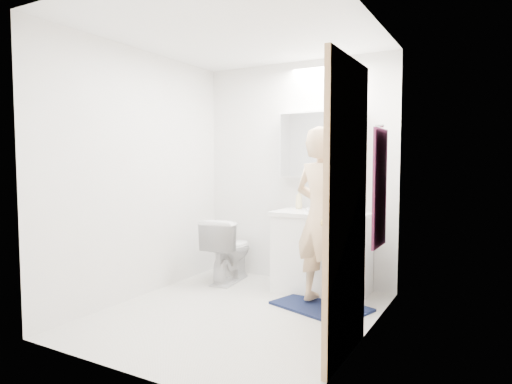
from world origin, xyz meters
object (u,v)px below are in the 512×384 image
Objects in this scene: toothbrush_cup at (348,207)px; toilet_paper_roll at (333,355)px; medicine_cabinet at (320,145)px; person at (322,216)px; soap_bottle_a at (299,199)px; soap_bottle_b at (315,202)px; toilet at (229,249)px; vanity_cabinet at (322,254)px.

toilet_paper_roll is (0.41, -1.60, -0.81)m from toothbrush_cup.
toothbrush_cup is at bearing -8.68° from medicine_cabinet.
medicine_cabinet is 8.00× the size of toilet_paper_roll.
person is (0.28, -0.67, -0.66)m from medicine_cabinet.
toilet_paper_roll is at bearing -59.19° from soap_bottle_a.
soap_bottle_b is at bearing 115.53° from toilet_paper_roll.
soap_bottle_b is 1.69× the size of toothbrush_cup.
vanity_cabinet is at bearing 178.86° from toilet.
vanity_cabinet is 0.56m from soap_bottle_b.
person is 17.12× the size of toothbrush_cup.
person is 0.78m from soap_bottle_a.
soap_bottle_a is at bearing -170.23° from soap_bottle_b.
soap_bottle_b reaches higher than vanity_cabinet.
medicine_cabinet is at bearing 114.11° from toilet_paper_roll.
soap_bottle_b is 1.99m from toilet_paper_roll.
toilet_paper_roll is (0.77, -1.62, -0.85)m from soap_bottle_b.
vanity_cabinet is 1.27× the size of toilet.
toilet_paper_roll is at bearing -75.59° from toothbrush_cup.
soap_bottle_b is at bearing -169.22° from toilet.
medicine_cabinet is (-0.11, 0.21, 1.11)m from vanity_cabinet.
toilet is at bearing 141.60° from toilet_paper_roll.
vanity_cabinet is 0.54m from toothbrush_cup.
soap_bottle_b reaches higher than toilet_paper_roll.
soap_bottle_b is at bearing 129.63° from vanity_cabinet.
soap_bottle_a is at bearing -164.03° from medicine_cabinet.
vanity_cabinet is 5.78× the size of soap_bottle_b.
medicine_cabinet reaches higher than toilet_paper_roll.
toilet is at bearing -161.81° from soap_bottle_b.
toilet is 7.66× the size of toothbrush_cup.
vanity_cabinet reaches higher than toilet.
toilet_paper_roll is at bearing -64.47° from soap_bottle_b.
medicine_cabinet is 4.43× the size of soap_bottle_a.
soap_bottle_b is (0.17, 0.03, -0.02)m from soap_bottle_a.
toilet is (-1.05, -0.11, -0.04)m from vanity_cabinet.
soap_bottle_a reaches higher than vanity_cabinet.
person is (1.22, -0.34, 0.48)m from toilet.
vanity_cabinet is 9.76× the size of toothbrush_cup.
soap_bottle_a reaches higher than toothbrush_cup.
toothbrush_cup reaches higher than toilet_paper_roll.
toothbrush_cup is 0.84× the size of toilet_paper_roll.
soap_bottle_a is at bearing -33.35° from person.
soap_bottle_b is at bearing 176.84° from toothbrush_cup.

